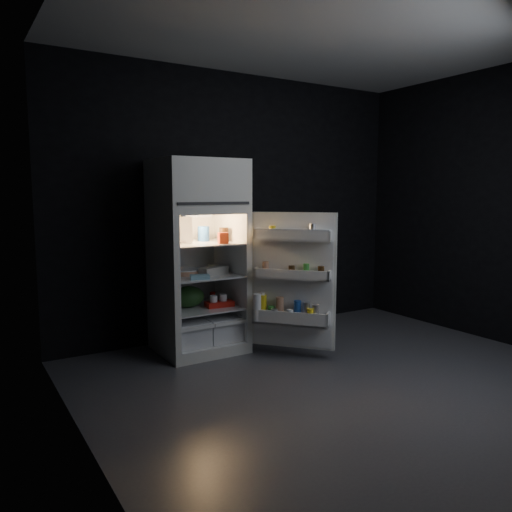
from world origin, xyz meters
TOP-DOWN VIEW (x-y plane):
  - floor at (0.00, 0.00)m, footprint 4.00×3.40m
  - ceiling at (0.00, 0.00)m, footprint 4.00×3.40m
  - wall_back at (0.00, 1.70)m, footprint 4.00×0.00m
  - wall_left at (-2.00, 0.00)m, footprint 0.00×3.40m
  - wall_right at (2.00, 0.00)m, footprint 0.00×3.40m
  - refrigerator at (-0.67, 1.32)m, footprint 0.76×0.71m
  - fridge_door at (-0.05, 0.66)m, footprint 0.62×0.67m
  - milk_jug at (-0.79, 1.32)m, footprint 0.21×0.21m
  - mayo_jar at (-0.57, 1.36)m, footprint 0.14×0.14m
  - jam_jar at (-0.41, 1.26)m, footprint 0.11×0.11m
  - amber_bottle at (-0.94, 1.39)m, footprint 0.10×0.10m
  - small_carton at (-0.53, 1.06)m, footprint 0.10×0.08m
  - egg_carton at (-0.54, 1.22)m, footprint 0.32×0.20m
  - pie at (-0.76, 1.38)m, footprint 0.34×0.34m
  - flat_package at (-0.77, 1.05)m, footprint 0.18×0.13m
  - wrapped_pkg at (-0.43, 1.46)m, footprint 0.14×0.13m
  - produce_bag at (-0.77, 1.30)m, footprint 0.38×0.36m
  - yogurt_tray at (-0.51, 1.17)m, footprint 0.27×0.16m
  - small_can_red at (-0.46, 1.40)m, footprint 0.09×0.09m
  - small_can_silver at (-0.42, 1.37)m, footprint 0.07×0.07m

SIDE VIEW (x-z plane):
  - floor at x=0.00m, z-range 0.00..0.00m
  - yogurt_tray at x=-0.51m, z-range 0.43..0.48m
  - small_can_red at x=-0.46m, z-range 0.43..0.52m
  - small_can_silver at x=-0.42m, z-range 0.43..0.52m
  - produce_bag at x=-0.77m, z-range 0.43..0.62m
  - fridge_door at x=-0.05m, z-range 0.07..1.29m
  - pie at x=-0.76m, z-range 0.73..0.77m
  - flat_package at x=-0.77m, z-range 0.73..0.77m
  - wrapped_pkg at x=-0.43m, z-range 0.73..0.78m
  - egg_carton at x=-0.54m, z-range 0.73..0.80m
  - refrigerator at x=-0.67m, z-range 0.07..1.85m
  - small_carton at x=-0.53m, z-range 1.03..1.13m
  - jam_jar at x=-0.41m, z-range 1.03..1.16m
  - mayo_jar at x=-0.57m, z-range 1.03..1.17m
  - amber_bottle at x=-0.94m, z-range 1.03..1.25m
  - milk_jug at x=-0.79m, z-range 1.03..1.27m
  - wall_back at x=0.00m, z-range 0.00..2.70m
  - wall_left at x=-2.00m, z-range 0.00..2.70m
  - wall_right at x=2.00m, z-range 0.00..2.70m
  - ceiling at x=0.00m, z-range 2.70..2.70m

